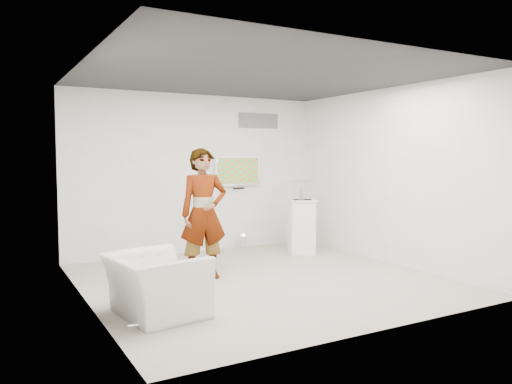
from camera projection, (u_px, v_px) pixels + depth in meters
room at (262, 179)px, 7.34m from camera, size 5.01×5.01×3.00m
tv at (237, 171)px, 9.88m from camera, size 1.00×0.08×0.60m
logo_decal at (258, 121)px, 10.08m from camera, size 0.90×0.02×0.30m
person at (204, 214)px, 7.47m from camera, size 0.77×0.56×1.96m
armchair at (156, 285)px, 5.76m from camera, size 1.11×1.22×0.72m
pedestal at (301, 226)px, 9.41m from camera, size 0.65×0.65×1.02m
floor_uplight at (244, 242)px, 9.88m from camera, size 0.23×0.23×0.29m
vitrine at (302, 190)px, 9.36m from camera, size 0.48×0.48×0.35m
console at (302, 194)px, 9.36m from camera, size 0.12×0.16×0.22m
wii_remote at (216, 161)px, 7.64m from camera, size 0.06×0.14×0.04m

